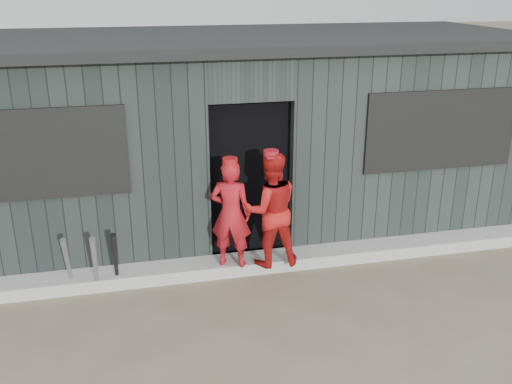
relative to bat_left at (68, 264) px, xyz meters
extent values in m
plane|color=brown|center=(2.14, -1.70, -0.36)|extent=(80.00, 80.00, 0.00)
cube|color=#A8A7A2|center=(2.14, 0.12, -0.29)|extent=(8.00, 0.36, 0.15)
cone|color=gray|center=(0.00, 0.00, 0.00)|extent=(0.08, 0.30, 0.73)
cone|color=gray|center=(0.29, -0.09, 0.01)|extent=(0.08, 0.24, 0.74)
cone|color=black|center=(0.51, 0.00, -0.01)|extent=(0.07, 0.22, 0.71)
imported|color=#A9141C|center=(1.83, 0.01, 0.43)|extent=(0.55, 0.46, 1.29)
imported|color=red|center=(2.28, -0.06, 0.47)|extent=(0.66, 0.52, 1.36)
imported|color=#B4B4B4|center=(2.69, 0.71, 0.21)|extent=(0.60, 0.42, 1.15)
cube|color=black|center=(2.14, 1.80, 0.84)|extent=(7.60, 2.70, 2.20)
cube|color=#252C2A|center=(-0.11, 0.40, 0.89)|extent=(3.50, 0.20, 2.50)
cube|color=#2A3230|center=(4.39, 0.40, 0.89)|extent=(3.50, 0.20, 2.50)
cube|color=#29312F|center=(2.14, 0.40, 1.89)|extent=(1.00, 0.20, 0.50)
cube|color=#2B3330|center=(6.04, 1.80, 0.89)|extent=(0.20, 3.00, 2.50)
cube|color=#2B3430|center=(2.14, 3.20, 0.89)|extent=(8.00, 0.20, 2.50)
cube|color=black|center=(2.14, 1.80, 2.20)|extent=(8.30, 3.30, 0.12)
cube|color=black|center=(-0.26, 0.28, 1.19)|extent=(2.00, 0.04, 1.00)
cube|color=black|center=(4.54, 0.28, 1.19)|extent=(2.00, 0.04, 1.00)
cube|color=black|center=(1.80, 0.96, 0.99)|extent=(0.19, 0.19, 0.87)
cube|color=black|center=(2.28, 0.86, 0.94)|extent=(0.19, 0.16, 0.77)
camera|label=1|loc=(0.77, -5.91, 2.94)|focal=40.00mm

